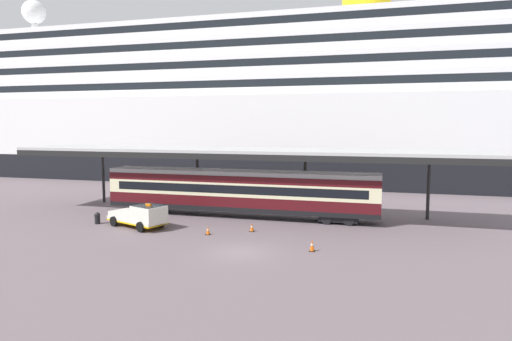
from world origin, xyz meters
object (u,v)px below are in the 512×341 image
at_px(train_carriage, 239,191).
at_px(traffic_cone_mid, 312,245).
at_px(traffic_cone_near, 252,227).
at_px(traffic_cone_far, 208,230).
at_px(service_truck, 141,215).
at_px(quay_bollard, 97,218).
at_px(cruise_ship, 293,108).

relative_size(train_carriage, traffic_cone_mid, 30.93).
distance_m(traffic_cone_near, traffic_cone_far, 3.40).
bearing_deg(train_carriage, service_truck, -134.62).
bearing_deg(service_truck, traffic_cone_far, -6.56).
bearing_deg(traffic_cone_near, quay_bollard, -176.15).
bearing_deg(cruise_ship, train_carriage, -87.55).
xyz_separation_m(cruise_ship, traffic_cone_mid, (9.25, -41.21, -10.27)).
relative_size(cruise_ship, train_carriage, 7.00).
xyz_separation_m(cruise_ship, train_carriage, (1.37, -32.01, -8.34)).
bearing_deg(traffic_cone_near, train_carriage, 117.50).
relative_size(service_truck, traffic_cone_mid, 7.10).
bearing_deg(quay_bollard, train_carriage, 29.89).
xyz_separation_m(cruise_ship, quay_bollard, (-8.99, -37.96, -10.14)).
bearing_deg(traffic_cone_mid, quay_bollard, 169.91).
height_order(traffic_cone_near, quay_bollard, quay_bollard).
height_order(cruise_ship, traffic_cone_far, cruise_ship).
bearing_deg(traffic_cone_mid, cruise_ship, 102.65).
bearing_deg(cruise_ship, traffic_cone_far, -88.32).
distance_m(traffic_cone_mid, traffic_cone_far, 8.42).
distance_m(train_carriage, traffic_cone_far, 7.20).
xyz_separation_m(traffic_cone_near, traffic_cone_mid, (5.24, -4.12, 0.06)).
relative_size(cruise_ship, service_truck, 30.50).
relative_size(traffic_cone_mid, quay_bollard, 0.82).
distance_m(service_truck, traffic_cone_far, 6.00).
relative_size(traffic_cone_near, quay_bollard, 0.69).
bearing_deg(quay_bollard, traffic_cone_far, -5.38).
distance_m(traffic_cone_near, quay_bollard, 13.04).
height_order(traffic_cone_mid, quay_bollard, quay_bollard).
bearing_deg(service_truck, cruise_ship, 82.88).
xyz_separation_m(cruise_ship, service_truck, (-4.78, -38.24, -9.66)).
xyz_separation_m(traffic_cone_mid, traffic_cone_far, (-8.11, 2.29, -0.07)).
xyz_separation_m(cruise_ship, traffic_cone_near, (4.01, -37.09, -10.33)).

